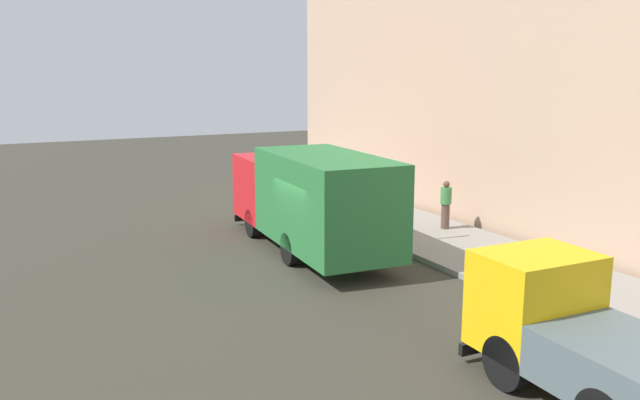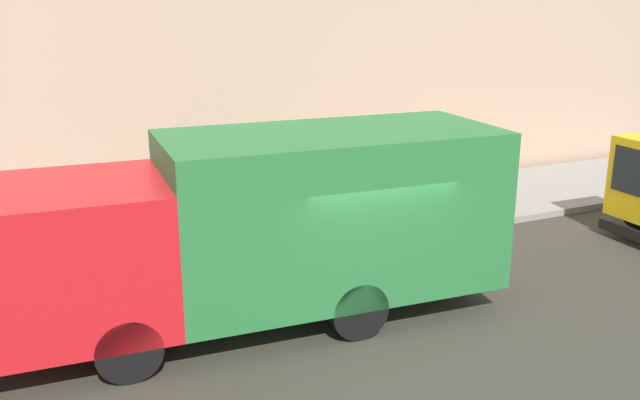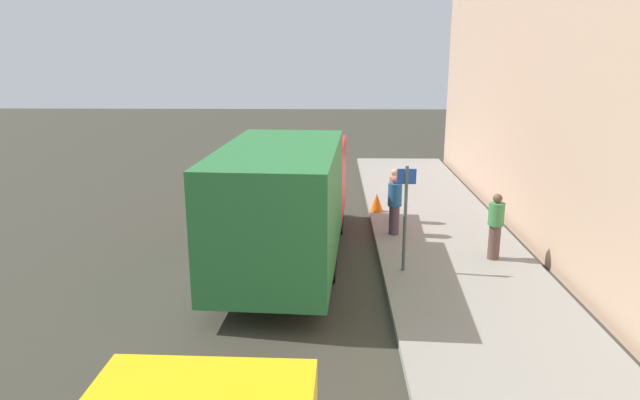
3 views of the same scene
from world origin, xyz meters
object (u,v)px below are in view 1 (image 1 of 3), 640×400
Objects in this scene: large_utility_truck at (311,197)px; pedestrian_walking at (346,194)px; street_sign_post at (403,196)px; pedestrian_standing at (360,200)px; pedestrian_third at (446,204)px; small_flatbed_truck at (587,340)px; traffic_cone_orange at (322,205)px.

large_utility_truck is 4.38m from pedestrian_walking.
pedestrian_walking is 0.65× the size of street_sign_post.
street_sign_post reaches higher than pedestrian_walking.
large_utility_truck is 3.51m from pedestrian_standing.
pedestrian_walking is 3.88m from pedestrian_third.
small_flatbed_truck reaches higher than traffic_cone_orange.
pedestrian_third is at bearing -58.58° from traffic_cone_orange.
large_utility_truck is at bearing 161.69° from street_sign_post.
pedestrian_third is (5.23, -0.11, -0.69)m from large_utility_truck.
pedestrian_standing is at bearing 95.35° from pedestrian_walking.
pedestrian_third is at bearing 135.32° from pedestrian_walking.
pedestrian_walking is at bearing 49.22° from large_utility_truck.
pedestrian_walking is 0.98× the size of pedestrian_third.
pedestrian_walking is at bearing 87.43° from street_sign_post.
pedestrian_standing is at bearing 35.89° from large_utility_truck.
pedestrian_standing is at bearing 6.62° from pedestrian_third.
pedestrian_third is at bearing 2.49° from large_utility_truck.
pedestrian_standing is at bearing 88.74° from street_sign_post.
street_sign_post reaches higher than pedestrian_standing.
pedestrian_standing is (-0.12, -1.26, 0.01)m from pedestrian_walking.
traffic_cone_orange is at bearing 78.40° from pedestrian_standing.
large_utility_truck reaches higher than traffic_cone_orange.
pedestrian_walking is at bearing 78.88° from small_flatbed_truck.
small_flatbed_truck is at bearing 88.00° from pedestrian_walking.
traffic_cone_orange is 0.24× the size of street_sign_post.
small_flatbed_truck is at bearing -106.80° from street_sign_post.
pedestrian_third is 0.66× the size of street_sign_post.
large_utility_truck is 5.13× the size of pedestrian_walking.
street_sign_post is at bearing -87.18° from traffic_cone_orange.
pedestrian_walking reaches higher than traffic_cone_orange.
street_sign_post reaches higher than small_flatbed_truck.
large_utility_truck is 3.32× the size of street_sign_post.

